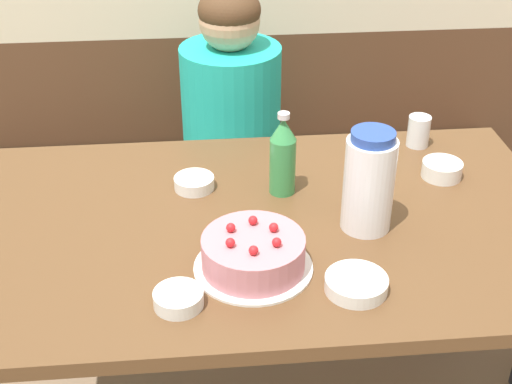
# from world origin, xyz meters

# --- Properties ---
(bench_seat) EXTENTS (1.92, 0.38, 0.47)m
(bench_seat) POSITION_xyz_m (0.00, 0.83, 0.23)
(bench_seat) COLOR #381E11
(bench_seat) RESTS_ON ground_plane
(dining_table) EXTENTS (1.43, 0.86, 0.78)m
(dining_table) POSITION_xyz_m (0.00, 0.00, 0.68)
(dining_table) COLOR brown
(dining_table) RESTS_ON ground_plane
(birthday_cake) EXTENTS (0.26, 0.26, 0.10)m
(birthday_cake) POSITION_xyz_m (-0.05, -0.18, 0.81)
(birthday_cake) COLOR white
(birthday_cake) RESTS_ON dining_table
(water_pitcher) EXTENTS (0.12, 0.12, 0.24)m
(water_pitcher) POSITION_xyz_m (0.23, -0.04, 0.89)
(water_pitcher) COLOR white
(water_pitcher) RESTS_ON dining_table
(soju_bottle) EXTENTS (0.07, 0.07, 0.22)m
(soju_bottle) POSITION_xyz_m (0.05, 0.13, 0.88)
(soju_bottle) COLOR #388E4C
(soju_bottle) RESTS_ON dining_table
(bowl_soup_white) EXTENTS (0.10, 0.10, 0.04)m
(bowl_soup_white) POSITION_xyz_m (0.48, 0.16, 0.80)
(bowl_soup_white) COLOR white
(bowl_soup_white) RESTS_ON dining_table
(bowl_rice_small) EXTENTS (0.10, 0.10, 0.03)m
(bowl_rice_small) POSITION_xyz_m (-0.16, 0.17, 0.79)
(bowl_rice_small) COLOR white
(bowl_rice_small) RESTS_ON dining_table
(bowl_side_dish) EXTENTS (0.13, 0.13, 0.03)m
(bowl_side_dish) POSITION_xyz_m (0.16, -0.27, 0.79)
(bowl_side_dish) COLOR white
(bowl_side_dish) RESTS_ON dining_table
(bowl_sauce_shallow) EXTENTS (0.10, 0.10, 0.03)m
(bowl_sauce_shallow) POSITION_xyz_m (-0.20, -0.28, 0.79)
(bowl_sauce_shallow) COLOR white
(bowl_sauce_shallow) RESTS_ON dining_table
(glass_water_tall) EXTENTS (0.06, 0.06, 0.09)m
(glass_water_tall) POSITION_xyz_m (0.46, 0.34, 0.82)
(glass_water_tall) COLOR silver
(glass_water_tall) RESTS_ON dining_table
(person_teal_shirt) EXTENTS (0.32, 0.34, 1.14)m
(person_teal_shirt) POSITION_xyz_m (-0.04, 0.69, 0.53)
(person_teal_shirt) COLOR #33333D
(person_teal_shirt) RESTS_ON ground_plane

